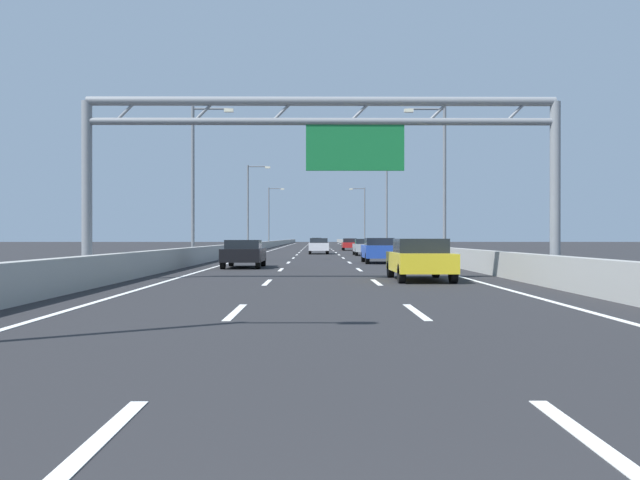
% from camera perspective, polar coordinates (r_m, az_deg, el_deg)
% --- Properties ---
extents(ground_plane, '(260.00, 260.00, 0.00)m').
position_cam_1_polar(ground_plane, '(101.24, -0.26, -0.63)').
color(ground_plane, '#262628').
extents(lane_dash_left_0, '(0.16, 3.00, 0.01)m').
position_cam_1_polar(lane_dash_left_0, '(5.20, -18.92, -16.37)').
color(lane_dash_left_0, white).
rests_on(lane_dash_left_0, ground_plane).
extents(lane_dash_left_1, '(0.16, 3.00, 0.01)m').
position_cam_1_polar(lane_dash_left_1, '(13.90, -6.97, -5.91)').
color(lane_dash_left_1, white).
rests_on(lane_dash_left_1, ground_plane).
extents(lane_dash_left_2, '(0.16, 3.00, 0.01)m').
position_cam_1_polar(lane_dash_left_2, '(22.83, -4.38, -3.51)').
color(lane_dash_left_2, white).
rests_on(lane_dash_left_2, ground_plane).
extents(lane_dash_left_3, '(0.16, 3.00, 0.01)m').
position_cam_1_polar(lane_dash_left_3, '(31.80, -3.24, -2.46)').
color(lane_dash_left_3, white).
rests_on(lane_dash_left_3, ground_plane).
extents(lane_dash_left_4, '(0.16, 3.00, 0.01)m').
position_cam_1_polar(lane_dash_left_4, '(40.78, -2.61, -1.87)').
color(lane_dash_left_4, white).
rests_on(lane_dash_left_4, ground_plane).
extents(lane_dash_left_5, '(0.16, 3.00, 0.01)m').
position_cam_1_polar(lane_dash_left_5, '(49.77, -2.21, -1.49)').
color(lane_dash_left_5, white).
rests_on(lane_dash_left_5, ground_plane).
extents(lane_dash_left_6, '(0.16, 3.00, 0.01)m').
position_cam_1_polar(lane_dash_left_6, '(58.77, -1.93, -1.23)').
color(lane_dash_left_6, white).
rests_on(lane_dash_left_6, ground_plane).
extents(lane_dash_left_7, '(0.16, 3.00, 0.01)m').
position_cam_1_polar(lane_dash_left_7, '(67.76, -1.72, -1.04)').
color(lane_dash_left_7, white).
rests_on(lane_dash_left_7, ground_plane).
extents(lane_dash_left_8, '(0.16, 3.00, 0.01)m').
position_cam_1_polar(lane_dash_left_8, '(76.76, -1.57, -0.89)').
color(lane_dash_left_8, white).
rests_on(lane_dash_left_8, ground_plane).
extents(lane_dash_left_9, '(0.16, 3.00, 0.01)m').
position_cam_1_polar(lane_dash_left_9, '(85.75, -1.44, -0.78)').
color(lane_dash_left_9, white).
rests_on(lane_dash_left_9, ground_plane).
extents(lane_dash_left_10, '(0.16, 3.00, 0.01)m').
position_cam_1_polar(lane_dash_left_10, '(94.75, -1.34, -0.68)').
color(lane_dash_left_10, white).
rests_on(lane_dash_left_10, ground_plane).
extents(lane_dash_left_11, '(0.16, 3.00, 0.01)m').
position_cam_1_polar(lane_dash_left_11, '(103.75, -1.26, -0.61)').
color(lane_dash_left_11, white).
rests_on(lane_dash_left_11, ground_plane).
extents(lane_dash_left_12, '(0.16, 3.00, 0.01)m').
position_cam_1_polar(lane_dash_left_12, '(112.75, -1.19, -0.54)').
color(lane_dash_left_12, white).
rests_on(lane_dash_left_12, ground_plane).
extents(lane_dash_left_13, '(0.16, 3.00, 0.01)m').
position_cam_1_polar(lane_dash_left_13, '(121.75, -1.13, -0.48)').
color(lane_dash_left_13, white).
rests_on(lane_dash_left_13, ground_plane).
extents(lane_dash_left_14, '(0.16, 3.00, 0.01)m').
position_cam_1_polar(lane_dash_left_14, '(130.74, -1.08, -0.44)').
color(lane_dash_left_14, white).
rests_on(lane_dash_left_14, ground_plane).
extents(lane_dash_left_15, '(0.16, 3.00, 0.01)m').
position_cam_1_polar(lane_dash_left_15, '(139.74, -1.03, -0.39)').
color(lane_dash_left_15, white).
rests_on(lane_dash_left_15, ground_plane).
extents(lane_dash_left_16, '(0.16, 3.00, 0.01)m').
position_cam_1_polar(lane_dash_left_16, '(148.74, -0.99, -0.36)').
color(lane_dash_left_16, white).
rests_on(lane_dash_left_16, ground_plane).
extents(lane_dash_left_17, '(0.16, 3.00, 0.01)m').
position_cam_1_polar(lane_dash_left_17, '(157.74, -0.96, -0.32)').
color(lane_dash_left_17, white).
rests_on(lane_dash_left_17, ground_plane).
extents(lane_dash_right_0, '(0.16, 3.00, 0.01)m').
position_cam_1_polar(lane_dash_right_0, '(5.35, 22.66, -15.91)').
color(lane_dash_right_0, white).
rests_on(lane_dash_right_0, ground_plane).
extents(lane_dash_right_1, '(0.16, 3.00, 0.01)m').
position_cam_1_polar(lane_dash_right_1, '(13.95, 7.96, -5.89)').
color(lane_dash_right_1, white).
rests_on(lane_dash_right_1, ground_plane).
extents(lane_dash_right_2, '(0.16, 3.00, 0.01)m').
position_cam_1_polar(lane_dash_right_2, '(22.86, 4.68, -3.51)').
color(lane_dash_right_2, white).
rests_on(lane_dash_right_2, ground_plane).
extents(lane_dash_right_3, '(0.16, 3.00, 0.01)m').
position_cam_1_polar(lane_dash_right_3, '(31.83, 3.25, -2.46)').
color(lane_dash_right_3, white).
rests_on(lane_dash_right_3, ground_plane).
extents(lane_dash_right_4, '(0.16, 3.00, 0.01)m').
position_cam_1_polar(lane_dash_right_4, '(40.80, 2.45, -1.87)').
color(lane_dash_right_4, white).
rests_on(lane_dash_right_4, ground_plane).
extents(lane_dash_right_5, '(0.16, 3.00, 0.01)m').
position_cam_1_polar(lane_dash_right_5, '(49.79, 1.94, -1.49)').
color(lane_dash_right_5, white).
rests_on(lane_dash_right_5, ground_plane).
extents(lane_dash_right_6, '(0.16, 3.00, 0.01)m').
position_cam_1_polar(lane_dash_right_6, '(58.78, 1.58, -1.23)').
color(lane_dash_right_6, white).
rests_on(lane_dash_right_6, ground_plane).
extents(lane_dash_right_7, '(0.16, 3.00, 0.01)m').
position_cam_1_polar(lane_dash_right_7, '(67.77, 1.32, -1.04)').
color(lane_dash_right_7, white).
rests_on(lane_dash_right_7, ground_plane).
extents(lane_dash_right_8, '(0.16, 3.00, 0.01)m').
position_cam_1_polar(lane_dash_right_8, '(76.77, 1.12, -0.89)').
color(lane_dash_right_8, white).
rests_on(lane_dash_right_8, ground_plane).
extents(lane_dash_right_9, '(0.16, 3.00, 0.01)m').
position_cam_1_polar(lane_dash_right_9, '(85.76, 0.96, -0.78)').
color(lane_dash_right_9, white).
rests_on(lane_dash_right_9, ground_plane).
extents(lane_dash_right_10, '(0.16, 3.00, 0.01)m').
position_cam_1_polar(lane_dash_right_10, '(94.76, 0.84, -0.68)').
color(lane_dash_right_10, white).
rests_on(lane_dash_right_10, ground_plane).
extents(lane_dash_right_11, '(0.16, 3.00, 0.01)m').
position_cam_1_polar(lane_dash_right_11, '(103.76, 0.73, -0.61)').
color(lane_dash_right_11, white).
rests_on(lane_dash_right_11, ground_plane).
extents(lane_dash_right_12, '(0.16, 3.00, 0.01)m').
position_cam_1_polar(lane_dash_right_12, '(112.75, 0.64, -0.54)').
color(lane_dash_right_12, white).
rests_on(lane_dash_right_12, ground_plane).
extents(lane_dash_right_13, '(0.16, 3.00, 0.01)m').
position_cam_1_polar(lane_dash_right_13, '(121.75, 0.57, -0.48)').
color(lane_dash_right_13, white).
rests_on(lane_dash_right_13, ground_plane).
extents(lane_dash_right_14, '(0.16, 3.00, 0.01)m').
position_cam_1_polar(lane_dash_right_14, '(130.75, 0.50, -0.44)').
color(lane_dash_right_14, white).
rests_on(lane_dash_right_14, ground_plane).
extents(lane_dash_right_15, '(0.16, 3.00, 0.01)m').
position_cam_1_polar(lane_dash_right_15, '(139.75, 0.44, -0.39)').
color(lane_dash_right_15, white).
rests_on(lane_dash_right_15, ground_plane).
extents(lane_dash_right_16, '(0.16, 3.00, 0.01)m').
position_cam_1_polar(lane_dash_right_16, '(148.75, 0.39, -0.36)').
color(lane_dash_right_16, white).
rests_on(lane_dash_right_16, ground_plane).
extents(lane_dash_right_17, '(0.16, 3.00, 0.01)m').
position_cam_1_polar(lane_dash_right_17, '(157.75, 0.35, -0.32)').
color(lane_dash_right_17, white).
rests_on(lane_dash_right_17, ground_plane).
extents(edge_line_left, '(0.16, 176.00, 0.01)m').
position_cam_1_polar(edge_line_left, '(89.38, -3.61, -0.74)').
color(edge_line_left, white).
rests_on(edge_line_left, ground_plane).
extents(edge_line_right, '(0.16, 176.00, 0.01)m').
position_cam_1_polar(edge_line_right, '(89.41, 3.12, -0.74)').
color(edge_line_right, white).
rests_on(edge_line_right, ground_plane).
extents(barrier_left, '(0.45, 220.00, 0.95)m').
position_cam_1_polar(barrier_left, '(111.43, -3.82, -0.31)').
color(barrier_left, '#9E9E99').
rests_on(barrier_left, ground_plane).
extents(barrier_right, '(0.45, 220.00, 0.95)m').
position_cam_1_polar(barrier_right, '(111.46, 3.28, -0.31)').
color(barrier_right, '#9E9E99').
rests_on(barrier_right, ground_plane).
extents(sign_gantry, '(16.57, 0.36, 6.36)m').
position_cam_1_polar(sign_gantry, '(24.11, 0.49, 8.23)').
color(sign_gantry, gray).
rests_on(sign_gantry, ground_plane).
extents(streetlamp_left_mid, '(2.58, 0.28, 9.50)m').
position_cam_1_polar(streetlamp_left_mid, '(42.99, -10.14, 5.43)').
color(streetlamp_left_mid, slate).
rests_on(streetlamp_left_mid, ground_plane).
extents(streetlamp_right_mid, '(2.58, 0.28, 9.50)m').
position_cam_1_polar(streetlamp_right_mid, '(43.07, 9.93, 5.42)').
color(streetlamp_right_mid, slate).
rests_on(streetlamp_right_mid, ground_plane).
extents(streetlamp_left_far, '(2.58, 0.28, 9.50)m').
position_cam_1_polar(streetlamp_left_far, '(76.95, -5.80, 3.12)').
color(streetlamp_left_far, slate).
rests_on(streetlamp_left_far, ground_plane).
extents(streetlamp_right_far, '(2.58, 0.28, 9.50)m').
position_cam_1_polar(streetlamp_right_far, '(76.99, 5.35, 3.12)').
color(streetlamp_right_far, slate).
rests_on(streetlamp_right_far, ground_plane).
extents(streetlamp_left_distant, '(2.58, 0.28, 9.50)m').
position_cam_1_polar(streetlamp_left_distant, '(111.12, -4.13, 2.23)').
color(streetlamp_left_distant, slate).
rests_on(streetlamp_left_distant, ground_plane).
extents(streetlamp_right_distant, '(2.58, 0.28, 9.50)m').
position_cam_1_polar(streetlamp_right_distant, '(111.15, 3.58, 2.23)').
color(streetlamp_right_distant, slate).
rests_on(streetlamp_right_distant, ground_plane).
extents(silver_car, '(1.71, 4.63, 1.38)m').
position_cam_1_polar(silver_car, '(57.35, 3.68, -0.56)').
color(silver_car, '#A8ADB2').
rests_on(silver_car, ground_plane).
extents(red_car, '(1.72, 4.22, 1.38)m').
position_cam_1_polar(red_car, '(79.27, 2.47, -0.35)').
color(red_car, red).
rests_on(red_car, ground_plane).
extents(black_car, '(1.88, 4.33, 1.37)m').
position_cam_1_polar(black_car, '(34.17, -6.30, -1.09)').
color(black_car, black).
rests_on(black_car, ground_plane).
extents(green_car, '(1.70, 4.17, 1.43)m').
position_cam_1_polar(green_car, '(108.41, -0.27, -0.18)').
color(green_car, '#1E7A38').
rests_on(green_car, ground_plane).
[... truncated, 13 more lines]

